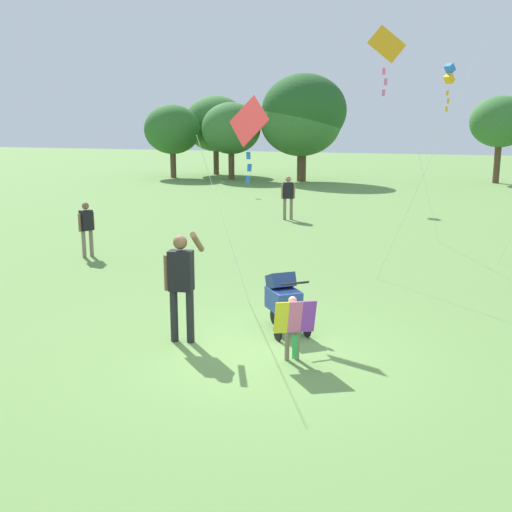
# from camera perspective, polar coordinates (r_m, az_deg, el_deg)

# --- Properties ---
(ground_plane) EXTENTS (120.00, 120.00, 0.00)m
(ground_plane) POSITION_cam_1_polar(r_m,az_deg,el_deg) (9.77, -0.09, -8.66)
(ground_plane) COLOR #668E47
(treeline_distant) EXTENTS (28.33, 6.80, 6.15)m
(treeline_distant) POSITION_cam_1_polar(r_m,az_deg,el_deg) (37.15, 4.86, 12.26)
(treeline_distant) COLOR brown
(treeline_distant) RESTS_ON ground
(child_with_butterfly_kite) EXTENTS (0.62, 0.49, 0.99)m
(child_with_butterfly_kite) POSITION_cam_1_polar(r_m,az_deg,el_deg) (9.17, 3.42, -6.08)
(child_with_butterfly_kite) COLOR #7F705B
(child_with_butterfly_kite) RESTS_ON ground
(person_adult_flyer) EXTENTS (0.57, 0.58, 1.83)m
(person_adult_flyer) POSITION_cam_1_polar(r_m,az_deg,el_deg) (9.90, -6.90, -2.06)
(person_adult_flyer) COLOR #232328
(person_adult_flyer) RESTS_ON ground
(stroller) EXTENTS (0.92, 1.03, 1.03)m
(stroller) POSITION_cam_1_polar(r_m,az_deg,el_deg) (10.44, 2.51, -3.76)
(stroller) COLOR black
(stroller) RESTS_ON ground
(kite_adult_black) EXTENTS (0.98, 2.55, 3.98)m
(kite_adult_black) POSITION_cam_1_polar(r_m,az_deg,el_deg) (11.65, -0.73, 11.86)
(kite_adult_black) COLOR red
(kite_adult_black) RESTS_ON ground
(kite_orange_delta) EXTENTS (2.31, 1.56, 5.47)m
(kite_orange_delta) POSITION_cam_1_polar(r_m,az_deg,el_deg) (13.86, 12.16, 17.62)
(kite_orange_delta) COLOR #F4A319
(kite_orange_delta) RESTS_ON ground
(kite_blue_high) EXTENTS (1.28, 2.18, 5.07)m
(kite_blue_high) POSITION_cam_1_polar(r_m,az_deg,el_deg) (18.75, 17.34, 15.57)
(kite_blue_high) COLOR blue
(kite_blue_high) RESTS_ON ground
(person_couple_left) EXTENTS (0.30, 0.43, 1.44)m
(person_couple_left) POSITION_cam_1_polar(r_m,az_deg,el_deg) (16.69, -15.34, 2.77)
(person_couple_left) COLOR #7F705B
(person_couple_left) RESTS_ON ground
(person_back_turned) EXTENTS (0.47, 0.33, 1.57)m
(person_back_turned) POSITION_cam_1_polar(r_m,az_deg,el_deg) (22.29, 2.98, 5.70)
(person_back_turned) COLOR #7F705B
(person_back_turned) RESTS_ON ground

